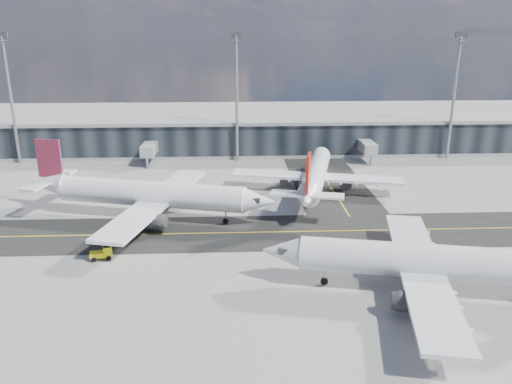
% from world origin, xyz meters
% --- Properties ---
extents(ground, '(300.00, 300.00, 0.00)m').
position_xyz_m(ground, '(0.00, 0.00, 0.00)').
color(ground, gray).
rests_on(ground, ground).
extents(taxiway_lanes, '(180.00, 63.00, 0.03)m').
position_xyz_m(taxiway_lanes, '(3.91, 10.74, 0.01)').
color(taxiway_lanes, black).
rests_on(taxiway_lanes, ground).
extents(terminal_concourse, '(152.00, 19.80, 8.80)m').
position_xyz_m(terminal_concourse, '(0.04, 54.93, 4.09)').
color(terminal_concourse, black).
rests_on(terminal_concourse, ground).
extents(floodlight_masts, '(102.50, 0.70, 28.90)m').
position_xyz_m(floodlight_masts, '(0.00, 48.00, 15.61)').
color(floodlight_masts, gray).
rests_on(floodlight_masts, ground).
extents(airliner_af, '(40.91, 35.18, 12.25)m').
position_xyz_m(airliner_af, '(-14.81, 11.08, 4.05)').
color(airliner_af, white).
rests_on(airliner_af, ground).
extents(airliner_redtail, '(32.17, 37.42, 11.19)m').
position_xyz_m(airliner_redtail, '(14.23, 22.44, 3.70)').
color(airliner_redtail, white).
rests_on(airliner_redtail, ground).
extents(airliner_near, '(39.53, 33.92, 11.77)m').
position_xyz_m(airliner_near, '(21.98, -15.15, 3.89)').
color(airliner_near, silver).
rests_on(airliner_near, ground).
extents(baggage_tug, '(3.11, 2.01, 1.80)m').
position_xyz_m(baggage_tug, '(-18.40, -4.30, 0.90)').
color(baggage_tug, '#D9D60B').
rests_on(baggage_tug, ground).
extents(service_van, '(5.02, 5.78, 1.48)m').
position_xyz_m(service_van, '(16.05, 36.62, 0.74)').
color(service_van, white).
rests_on(service_van, ground).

